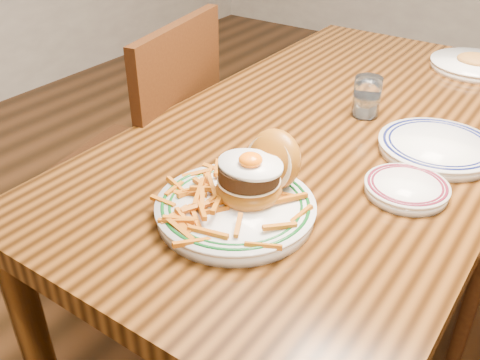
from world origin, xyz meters
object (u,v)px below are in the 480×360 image
Objects in this scene: main_plate at (242,195)px; side_plate at (407,187)px; table at (336,154)px; chair_left at (150,159)px.

side_plate is (0.24, 0.24, -0.03)m from main_plate.
table is 1.68× the size of chair_left.
side_plate reaches higher than table.
chair_left is 0.88m from side_plate.
main_plate is (0.01, -0.46, 0.13)m from table.
side_plate is at bearing 54.14° from main_plate.
chair_left reaches higher than table.
chair_left is at bearing -169.02° from table.
chair_left is at bearing 167.00° from side_plate.
main_plate reaches higher than table.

